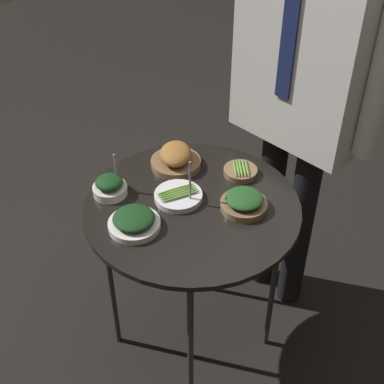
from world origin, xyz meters
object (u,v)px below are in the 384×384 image
(bowl_asparagus_far_rim, at_px, (178,196))
(waiter_figure, at_px, (304,77))
(bowl_asparagus_mid_left, at_px, (241,171))
(bowl_spinach_center, at_px, (110,186))
(bowl_spinach_back_left, at_px, (244,202))
(bowl_spinach_front_left, at_px, (134,221))
(serving_cart, at_px, (192,216))
(bowl_roast_near_rim, at_px, (176,158))

(bowl_asparagus_far_rim, bearing_deg, waiter_figure, 79.34)
(bowl_asparagus_mid_left, height_order, bowl_spinach_center, bowl_spinach_center)
(bowl_spinach_back_left, height_order, bowl_asparagus_far_rim, bowl_asparagus_far_rim)
(bowl_spinach_back_left, xyz_separation_m, bowl_spinach_front_left, (-0.17, -0.30, -0.00))
(bowl_asparagus_mid_left, distance_m, bowl_spinach_back_left, 0.17)
(bowl_spinach_back_left, distance_m, bowl_spinach_center, 0.43)
(bowl_asparagus_far_rim, distance_m, bowl_spinach_center, 0.22)
(serving_cart, bearing_deg, bowl_asparagus_far_rim, -166.63)
(bowl_spinach_front_left, bearing_deg, bowl_spinach_back_left, 60.93)
(serving_cart, xyz_separation_m, waiter_figure, (0.04, 0.47, 0.34))
(bowl_spinach_back_left, bearing_deg, bowl_spinach_front_left, -119.07)
(bowl_roast_near_rim, xyz_separation_m, bowl_spinach_center, (-0.04, -0.25, -0.00))
(bowl_asparagus_mid_left, bearing_deg, serving_cart, -90.28)
(bowl_asparagus_far_rim, relative_size, bowl_roast_near_rim, 0.91)
(bowl_asparagus_mid_left, distance_m, bowl_spinach_front_left, 0.43)
(bowl_asparagus_mid_left, xyz_separation_m, bowl_spinach_center, (-0.22, -0.38, 0.02))
(bowl_asparagus_mid_left, distance_m, waiter_figure, 0.37)
(serving_cart, relative_size, bowl_roast_near_rim, 4.07)
(bowl_spinach_center, bearing_deg, bowl_asparagus_mid_left, 59.48)
(bowl_asparagus_far_rim, height_order, bowl_roast_near_rim, bowl_asparagus_far_rim)
(bowl_asparagus_mid_left, height_order, waiter_figure, waiter_figure)
(bowl_spinach_back_left, height_order, bowl_spinach_front_left, same)
(bowl_roast_near_rim, xyz_separation_m, waiter_figure, (0.23, 0.36, 0.26))
(bowl_roast_near_rim, height_order, waiter_figure, waiter_figure)
(bowl_spinach_center, bearing_deg, waiter_figure, 67.02)
(serving_cart, relative_size, bowl_spinach_front_left, 4.54)
(bowl_spinach_back_left, xyz_separation_m, waiter_figure, (-0.08, 0.36, 0.27))
(bowl_asparagus_far_rim, xyz_separation_m, waiter_figure, (0.09, 0.48, 0.28))
(bowl_asparagus_far_rim, height_order, waiter_figure, waiter_figure)
(bowl_asparagus_far_rim, bearing_deg, serving_cart, 13.37)
(serving_cart, height_order, waiter_figure, waiter_figure)
(serving_cart, distance_m, bowl_asparagus_mid_left, 0.24)
(bowl_spinach_back_left, relative_size, bowl_roast_near_rim, 0.84)
(bowl_roast_near_rim, xyz_separation_m, bowl_spinach_front_left, (0.14, -0.30, -0.01))
(bowl_spinach_center, bearing_deg, bowl_spinach_back_left, 36.40)
(bowl_spinach_front_left, xyz_separation_m, waiter_figure, (0.08, 0.66, 0.27))
(serving_cart, relative_size, bowl_spinach_center, 5.20)
(bowl_spinach_center, bearing_deg, bowl_asparagus_far_rim, 39.09)
(bowl_spinach_back_left, height_order, bowl_spinach_center, bowl_spinach_center)
(bowl_spinach_front_left, bearing_deg, serving_cart, 77.67)
(serving_cart, height_order, bowl_spinach_center, bowl_spinach_center)
(serving_cart, xyz_separation_m, bowl_asparagus_far_rim, (-0.05, -0.01, 0.06))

